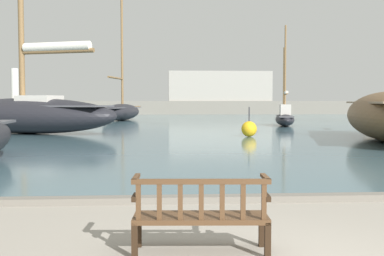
{
  "coord_description": "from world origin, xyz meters",
  "views": [
    {
      "loc": [
        -1.42,
        -4.64,
        1.8
      ],
      "look_at": [
        -0.48,
        10.0,
        1.0
      ],
      "focal_mm": 45.0,
      "sensor_mm": 36.0,
      "label": 1
    }
  ],
  "objects_px": {
    "park_bench": "(201,214)",
    "sailboat_outer_port": "(122,111)",
    "sailboat_distant_harbor": "(285,117)",
    "sailboat_outer_starboard": "(27,111)",
    "channel_buoy": "(249,129)"
  },
  "relations": [
    {
      "from": "park_bench",
      "to": "sailboat_outer_port",
      "type": "relative_size",
      "value": 0.14
    },
    {
      "from": "sailboat_outer_port",
      "to": "sailboat_distant_harbor",
      "type": "bearing_deg",
      "value": -41.45
    },
    {
      "from": "sailboat_outer_starboard",
      "to": "channel_buoy",
      "type": "relative_size",
      "value": 9.51
    },
    {
      "from": "sailboat_outer_starboard",
      "to": "park_bench",
      "type": "bearing_deg",
      "value": -69.76
    },
    {
      "from": "park_bench",
      "to": "sailboat_outer_starboard",
      "type": "relative_size",
      "value": 0.12
    },
    {
      "from": "sailboat_outer_starboard",
      "to": "sailboat_distant_harbor",
      "type": "bearing_deg",
      "value": 24.75
    },
    {
      "from": "sailboat_distant_harbor",
      "to": "sailboat_outer_starboard",
      "type": "bearing_deg",
      "value": -155.25
    },
    {
      "from": "sailboat_distant_harbor",
      "to": "sailboat_outer_port",
      "type": "bearing_deg",
      "value": 138.55
    },
    {
      "from": "park_bench",
      "to": "channel_buoy",
      "type": "height_order",
      "value": "channel_buoy"
    },
    {
      "from": "sailboat_outer_starboard",
      "to": "sailboat_outer_port",
      "type": "bearing_deg",
      "value": 78.98
    },
    {
      "from": "sailboat_distant_harbor",
      "to": "channel_buoy",
      "type": "distance_m",
      "value": 11.35
    },
    {
      "from": "channel_buoy",
      "to": "sailboat_distant_harbor",
      "type": "bearing_deg",
      "value": 66.58
    },
    {
      "from": "sailboat_distant_harbor",
      "to": "sailboat_outer_port",
      "type": "distance_m",
      "value": 16.65
    },
    {
      "from": "channel_buoy",
      "to": "sailboat_outer_port",
      "type": "bearing_deg",
      "value": 110.4
    },
    {
      "from": "sailboat_outer_starboard",
      "to": "sailboat_distant_harbor",
      "type": "xyz_separation_m",
      "value": [
        16.07,
        7.41,
        -0.59
      ]
    }
  ]
}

